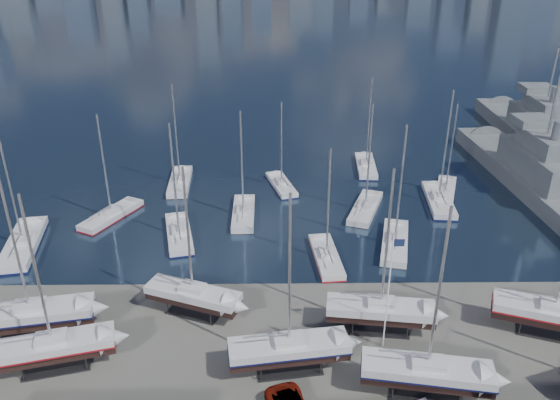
{
  "coord_description": "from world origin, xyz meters",
  "views": [
    {
      "loc": [
        -2.68,
        -46.77,
        31.66
      ],
      "look_at": [
        -2.09,
        8.0,
        5.7
      ],
      "focal_mm": 35.0,
      "sensor_mm": 36.0,
      "label": 1
    }
  ],
  "objects_px": {
    "sailboat_cradle_0": "(31,315)",
    "naval_ship_east": "(537,180)",
    "flagpole": "(390,287)",
    "naval_ship_west": "(539,138)"
  },
  "relations": [
    {
      "from": "sailboat_cradle_0",
      "to": "naval_ship_west",
      "type": "distance_m",
      "value": 81.77
    },
    {
      "from": "naval_ship_east",
      "to": "naval_ship_west",
      "type": "height_order",
      "value": "naval_ship_west"
    },
    {
      "from": "naval_ship_east",
      "to": "flagpole",
      "type": "bearing_deg",
      "value": 136.58
    },
    {
      "from": "sailboat_cradle_0",
      "to": "naval_ship_west",
      "type": "bearing_deg",
      "value": 25.53
    },
    {
      "from": "sailboat_cradle_0",
      "to": "flagpole",
      "type": "distance_m",
      "value": 31.06
    },
    {
      "from": "sailboat_cradle_0",
      "to": "naval_ship_east",
      "type": "relative_size",
      "value": 0.39
    },
    {
      "from": "sailboat_cradle_0",
      "to": "naval_ship_east",
      "type": "distance_m",
      "value": 65.34
    },
    {
      "from": "naval_ship_east",
      "to": "naval_ship_west",
      "type": "relative_size",
      "value": 0.96
    },
    {
      "from": "naval_ship_east",
      "to": "flagpole",
      "type": "relative_size",
      "value": 4.04
    },
    {
      "from": "sailboat_cradle_0",
      "to": "naval_ship_east",
      "type": "bearing_deg",
      "value": 17.02
    }
  ]
}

